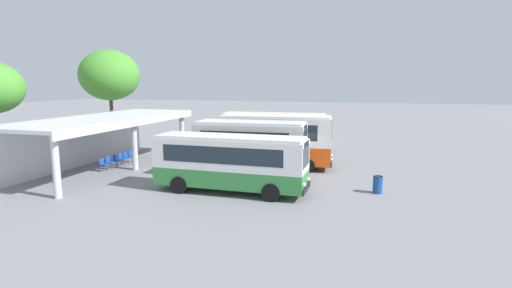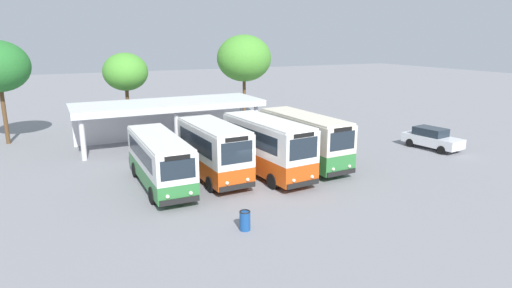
% 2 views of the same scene
% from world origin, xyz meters
% --- Properties ---
extents(ground_plane, '(180.00, 180.00, 0.00)m').
position_xyz_m(ground_plane, '(0.00, 0.00, 0.00)').
color(ground_plane, gray).
extents(city_bus_nearest_orange, '(2.28, 7.96, 2.95)m').
position_xyz_m(city_bus_nearest_orange, '(-4.62, 2.37, 1.64)').
color(city_bus_nearest_orange, black).
rests_on(city_bus_nearest_orange, ground).
extents(city_bus_second_in_row, '(2.51, 6.62, 3.38)m').
position_xyz_m(city_bus_second_in_row, '(-1.41, 2.28, 1.86)').
color(city_bus_second_in_row, black).
rests_on(city_bus_second_in_row, ground).
extents(city_bus_middle_cream, '(2.82, 7.59, 3.48)m').
position_xyz_m(city_bus_middle_cream, '(1.80, 1.58, 1.91)').
color(city_bus_middle_cream, black).
rests_on(city_bus_middle_cream, ground).
extents(city_bus_fourth_amber, '(2.62, 7.97, 3.37)m').
position_xyz_m(city_bus_fourth_amber, '(5.01, 2.51, 1.86)').
color(city_bus_fourth_amber, black).
rests_on(city_bus_fourth_amber, ground).
extents(parked_car_flank, '(2.37, 4.56, 1.62)m').
position_xyz_m(parked_car_flank, '(16.09, 1.81, 0.83)').
color(parked_car_flank, black).
rests_on(parked_car_flank, ground).
extents(terminal_canopy, '(14.57, 5.20, 3.40)m').
position_xyz_m(terminal_canopy, '(-1.40, 12.82, 2.62)').
color(terminal_canopy, silver).
rests_on(terminal_canopy, ground).
extents(waiting_chair_end_by_column, '(0.45, 0.45, 0.86)m').
position_xyz_m(waiting_chair_end_by_column, '(-2.39, 11.82, 0.52)').
color(waiting_chair_end_by_column, slate).
rests_on(waiting_chair_end_by_column, ground).
extents(waiting_chair_second_from_end, '(0.45, 0.45, 0.86)m').
position_xyz_m(waiting_chair_second_from_end, '(-1.77, 11.80, 0.52)').
color(waiting_chair_second_from_end, slate).
rests_on(waiting_chair_second_from_end, ground).
extents(waiting_chair_middle_seat, '(0.45, 0.45, 0.86)m').
position_xyz_m(waiting_chair_middle_seat, '(-1.16, 11.80, 0.52)').
color(waiting_chair_middle_seat, slate).
rests_on(waiting_chair_middle_seat, ground).
extents(waiting_chair_fourth_seat, '(0.45, 0.45, 0.86)m').
position_xyz_m(waiting_chair_fourth_seat, '(-0.55, 11.74, 0.52)').
color(waiting_chair_fourth_seat, slate).
rests_on(waiting_chair_fourth_seat, ground).
extents(waiting_chair_fifth_seat, '(0.45, 0.45, 0.86)m').
position_xyz_m(waiting_chair_fifth_seat, '(0.07, 11.76, 0.52)').
color(waiting_chair_fifth_seat, slate).
rests_on(waiting_chair_fifth_seat, ground).
extents(waiting_chair_far_end_seat, '(0.45, 0.45, 0.86)m').
position_xyz_m(waiting_chair_far_end_seat, '(0.68, 11.78, 0.52)').
color(waiting_chair_far_end_seat, slate).
rests_on(waiting_chair_far_end_seat, ground).
extents(roadside_tree_east_of_canopy, '(5.41, 5.41, 8.57)m').
position_xyz_m(roadside_tree_east_of_canopy, '(8.15, 18.78, 6.26)').
color(roadside_tree_east_of_canopy, brown).
rests_on(roadside_tree_east_of_canopy, ground).
extents(litter_bin_apron, '(0.49, 0.49, 0.90)m').
position_xyz_m(litter_bin_apron, '(-2.69, -4.93, 0.46)').
color(litter_bin_apron, '#19478C').
rests_on(litter_bin_apron, ground).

